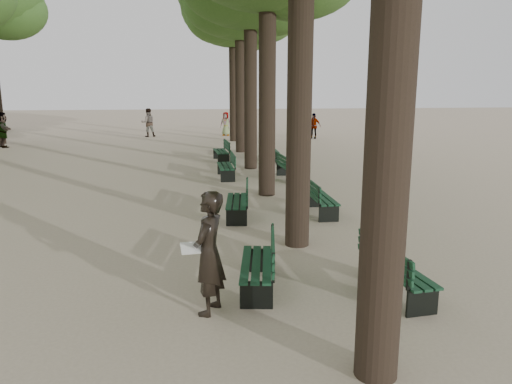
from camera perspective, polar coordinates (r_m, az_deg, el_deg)
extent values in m
plane|color=tan|center=(8.06, -1.92, -13.11)|extent=(120.00, 120.00, 0.00)
cylinder|color=#33261C|center=(5.64, 15.43, 14.82)|extent=(0.52, 0.52, 7.50)
cylinder|color=#33261C|center=(10.46, 5.06, 13.90)|extent=(0.52, 0.52, 7.50)
cylinder|color=#33261C|center=(15.39, 1.29, 13.45)|extent=(0.52, 0.52, 7.50)
cylinder|color=#33261C|center=(20.35, -0.63, 13.20)|extent=(0.52, 0.52, 7.50)
cylinder|color=#33261C|center=(25.33, -1.80, 13.04)|extent=(0.52, 0.52, 7.50)
cylinder|color=#33261C|center=(30.32, -2.58, 12.93)|extent=(0.52, 0.52, 7.50)
ellipsoid|color=#2D561D|center=(30.61, -2.66, 20.35)|extent=(6.00, 6.00, 4.50)
cube|color=black|center=(8.66, 0.03, -9.60)|extent=(0.76, 1.85, 0.45)
cube|color=black|center=(8.58, 0.03, -8.21)|extent=(0.78, 1.86, 0.04)
cube|color=black|center=(8.48, 1.93, -6.51)|extent=(0.28, 1.79, 0.40)
cube|color=black|center=(13.06, -2.25, -1.99)|extent=(0.69, 1.84, 0.45)
cube|color=black|center=(13.00, -2.26, -1.03)|extent=(0.71, 1.84, 0.04)
cube|color=black|center=(12.94, -1.03, 0.14)|extent=(0.21, 1.80, 0.40)
cube|color=black|center=(18.51, -3.51, 2.29)|extent=(0.58, 1.82, 0.45)
cube|color=black|center=(18.47, -3.52, 2.98)|extent=(0.60, 1.82, 0.04)
cube|color=black|center=(18.45, -2.66, 3.83)|extent=(0.10, 1.80, 0.40)
cube|color=black|center=(22.54, -4.05, 4.11)|extent=(0.69, 1.84, 0.45)
cube|color=black|center=(22.51, -4.06, 4.67)|extent=(0.71, 1.84, 0.04)
cube|color=black|center=(22.51, -3.36, 5.38)|extent=(0.21, 1.80, 0.40)
cube|color=black|center=(8.74, 15.83, -9.89)|extent=(0.75, 1.85, 0.45)
cube|color=black|center=(8.66, 15.92, -8.51)|extent=(0.77, 1.86, 0.04)
cube|color=black|center=(8.43, 14.37, -7.03)|extent=(0.28, 1.79, 0.40)
cube|color=black|center=(13.51, 7.50, -1.59)|extent=(0.57, 1.81, 0.45)
cube|color=black|center=(13.46, 7.52, -0.66)|extent=(0.59, 1.81, 0.04)
cube|color=black|center=(13.33, 6.40, 0.43)|extent=(0.09, 1.80, 0.40)
cube|color=black|center=(18.26, 3.80, 2.15)|extent=(0.68, 1.84, 0.45)
cube|color=black|center=(18.22, 3.81, 2.85)|extent=(0.70, 1.84, 0.04)
cube|color=black|center=(18.11, 2.97, 3.66)|extent=(0.20, 1.80, 0.40)
cube|color=black|center=(22.85, 1.73, 4.24)|extent=(0.53, 1.80, 0.45)
cube|color=black|center=(22.82, 1.73, 4.80)|extent=(0.55, 1.80, 0.04)
cube|color=black|center=(22.74, 1.03, 5.47)|extent=(0.05, 1.80, 0.40)
imported|color=black|center=(7.60, -5.39, -6.97)|extent=(0.67, 0.86, 1.91)
cube|color=white|center=(7.57, -7.31, -6.35)|extent=(0.37, 0.29, 0.12)
imported|color=#262628|center=(31.80, 6.59, 7.51)|extent=(0.97, 0.73, 1.59)
imported|color=#262628|center=(33.40, -12.22, 7.75)|extent=(0.95, 0.54, 1.83)
imported|color=#262628|center=(36.33, -1.64, 8.15)|extent=(0.52, 1.04, 1.54)
imported|color=#262628|center=(30.52, -26.99, 6.36)|extent=(1.22, 1.74, 1.92)
imported|color=#262628|center=(33.53, -3.46, 7.79)|extent=(0.82, 0.56, 1.56)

